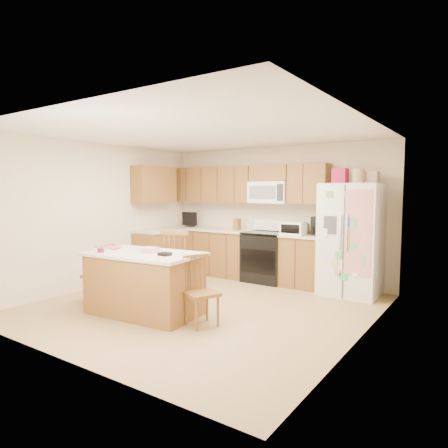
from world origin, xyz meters
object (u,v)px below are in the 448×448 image
Objects in this scene: windsor_chair_left at (99,275)px; windsor_chair_back at (179,267)px; refrigerator at (351,238)px; stove at (266,256)px; windsor_chair_right at (201,293)px; island at (145,283)px.

windsor_chair_left is 1.20m from windsor_chair_back.
refrigerator reaches higher than windsor_chair_left.
stove is 0.55× the size of refrigerator.
windsor_chair_right is (0.47, -2.59, -0.06)m from stove.
windsor_chair_back is at bearing -104.80° from stove.
refrigerator is at bearing 40.91° from windsor_chair_left.
windsor_chair_back is (0.91, 0.77, 0.10)m from windsor_chair_left.
refrigerator reaches higher than stove.
stove is at bearing 177.70° from refrigerator.
windsor_chair_right is (-1.10, -2.53, -0.51)m from refrigerator.
refrigerator is at bearing 52.16° from island.
windsor_chair_left is at bearing -178.34° from windsor_chair_right.
refrigerator is 2.80m from windsor_chair_right.
windsor_chair_right is at bearing -36.36° from windsor_chair_back.
windsor_chair_left is (-0.97, 0.01, -0.01)m from island.
refrigerator is at bearing 66.52° from windsor_chair_right.
stove is 1.28× the size of windsor_chair_left.
refrigerator reaches higher than windsor_chair_right.
island is at bearing -127.84° from refrigerator.
stove is at bearing 80.48° from island.
windsor_chair_left is at bearing -139.09° from refrigerator.
stove is at bearing 61.93° from windsor_chair_left.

